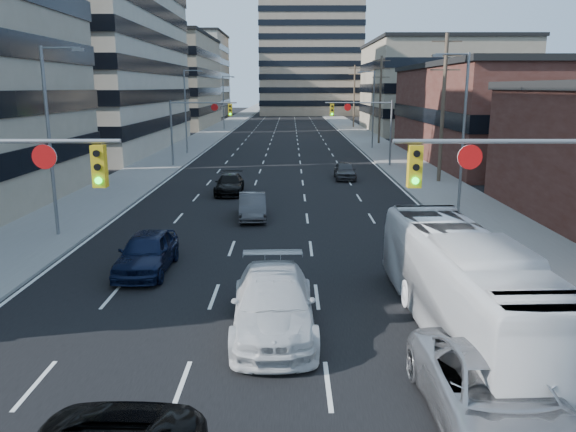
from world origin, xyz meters
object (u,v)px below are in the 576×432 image
Objects in this scene: sedan_blue at (147,252)px; silver_suv at (495,396)px; transit_bus at (466,285)px; white_van at (273,303)px.

silver_suv is at bearing -46.46° from sedan_blue.
transit_bus is 12.24m from sedan_blue.
sedan_blue is (-10.81, 5.71, -0.72)m from transit_bus.
transit_bus is (5.63, -0.18, 0.65)m from white_van.
silver_suv is 0.54× the size of transit_bus.
white_van is 1.02× the size of silver_suv.
sedan_blue is (-5.18, 5.53, -0.07)m from white_van.
sedan_blue is at bearing 149.54° from transit_bus.
transit_bus is at bearing -27.75° from sedan_blue.
white_van is 0.55× the size of transit_bus.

